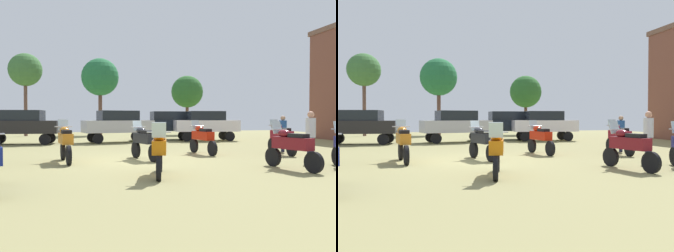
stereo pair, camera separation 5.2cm
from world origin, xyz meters
The scene contains 16 objects.
ground_plane centered at (0.00, 0.00, 0.01)m, with size 44.00×52.00×0.02m.
motorcycle_2 centered at (-2.60, 0.05, 0.75)m, with size 0.67×2.22×1.49m.
motorcycle_4 centered at (-0.09, -3.51, 0.73)m, with size 0.77×2.06×1.45m.
motorcycle_6 centered at (4.02, -3.39, 0.73)m, with size 0.73×2.18×1.44m.
motorcycle_8 centered at (6.20, 0.49, 0.75)m, with size 0.62×2.26×1.49m.
motorcycle_9 centered at (2.97, 1.40, 0.73)m, with size 0.67×2.20×1.45m.
motorcycle_10 centered at (0.19, 0.14, 0.73)m, with size 0.77×2.06×1.45m.
car_1 centered at (0.30, 9.39, 1.19)m, with size 4.56×2.56×2.00m.
car_2 centered at (-5.33, 9.35, 1.19)m, with size 4.50×2.35×2.00m.
car_4 centered at (4.09, 11.23, 1.19)m, with size 4.35×1.92×2.00m.
car_5 centered at (6.27, 9.50, 1.19)m, with size 4.48×2.28×2.00m.
person_1 centered at (5.75, -2.01, 1.07)m, with size 0.37×0.37×1.78m.
person_2 centered at (6.93, 1.47, 0.98)m, with size 0.46×0.46×1.65m.
tree_1 centered at (7.93, 18.65, 4.02)m, with size 3.01×3.01×5.53m.
tree_2 centered at (-6.39, 18.99, 5.59)m, with size 2.78×2.78×7.02m.
tree_5 centered at (-0.10, 19.73, 5.27)m, with size 3.40×3.40×6.99m.
Camera 1 is at (-2.23, -12.41, 1.58)m, focal length 36.82 mm.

